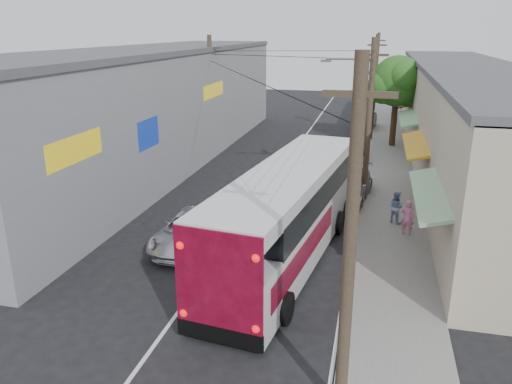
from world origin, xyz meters
TOP-DOWN VIEW (x-y plane):
  - ground at (0.00, 0.00)m, footprint 120.00×120.00m
  - sidewalk at (6.50, 20.00)m, footprint 3.00×80.00m
  - building_right at (10.99, 22.00)m, footprint 7.09×40.00m
  - building_left at (-8.50, 18.00)m, footprint 7.20×36.00m
  - utility_poles at (3.13, 20.33)m, footprint 11.80×45.28m
  - street_tree at (6.87, 26.02)m, footprint 4.40×4.00m
  - coach_bus at (2.63, 5.64)m, footprint 4.13×12.56m
  - jeepney at (-1.40, 5.79)m, footprint 2.27×4.76m
  - parked_suv at (4.36, 13.00)m, footprint 2.69×5.31m
  - parked_car_mid at (4.07, 21.33)m, footprint 1.70×4.00m
  - parked_car_far at (4.60, 32.52)m, footprint 2.03×4.54m
  - pedestrian_near at (7.11, 8.73)m, footprint 0.62×0.48m
  - pedestrian_far at (6.66, 10.03)m, footprint 0.90×0.86m

SIDE VIEW (x-z plane):
  - ground at x=0.00m, z-range 0.00..0.00m
  - sidewalk at x=6.50m, z-range 0.00..0.12m
  - jeepney at x=-1.40m, z-range 0.00..1.31m
  - parked_car_mid at x=4.07m, z-range 0.00..1.35m
  - parked_car_far at x=4.60m, z-range 0.00..1.45m
  - parked_suv at x=4.36m, z-range 0.00..1.48m
  - pedestrian_far at x=6.66m, z-range 0.12..1.59m
  - pedestrian_near at x=7.11m, z-range 0.12..1.64m
  - coach_bus at x=2.63m, z-range 0.06..3.62m
  - building_right at x=10.99m, z-range 0.03..6.28m
  - building_left at x=-8.50m, z-range 0.03..7.28m
  - utility_poles at x=3.13m, z-range 0.13..8.13m
  - street_tree at x=6.87m, z-range 1.37..7.97m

